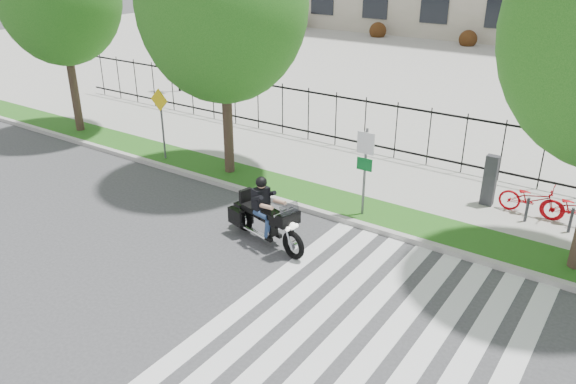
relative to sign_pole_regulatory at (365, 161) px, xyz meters
The scene contains 12 objects.
ground 5.44m from the sign_pole_regulatory, 117.23° to the right, with size 120.00×120.00×0.00m, color #39393C.
curb 2.92m from the sign_pole_regulatory, 168.51° to the right, with size 60.00×0.20×0.15m, color #A8A49E.
grass_verge 2.91m from the sign_pole_regulatory, behind, with size 60.00×1.50×0.15m, color #1E5114.
sidewalk 4.07m from the sign_pole_regulatory, 129.37° to the left, with size 60.00×3.50×0.15m, color #9D9C93.
plaza 20.63m from the sign_pole_regulatory, 96.58° to the left, with size 80.00×34.00×0.10m, color #9D9C93.
crosswalk_stripes 5.48m from the sign_pole_regulatory, 61.67° to the right, with size 5.70×8.00×0.01m, color silver, non-canonical shape.
iron_fence 5.22m from the sign_pole_regulatory, 117.02° to the left, with size 30.00×0.06×2.00m, color black, non-canonical shape.
lamp_post_left 16.23m from the sign_pole_regulatory, 152.66° to the left, with size 1.06×0.70×4.25m.
street_tree_1 6.33m from the sign_pole_regulatory, behind, with size 5.12×5.12×8.26m.
sign_pole_regulatory is the anchor object (origin of this frame).
sign_pole_warning 7.77m from the sign_pole_regulatory, behind, with size 0.78×0.09×2.49m.
motorcycle_rider 3.14m from the sign_pole_regulatory, 118.17° to the right, with size 2.75×1.19×2.16m.
Camera 1 is at (8.64, -8.21, 7.17)m, focal length 35.00 mm.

